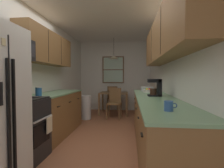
{
  "coord_description": "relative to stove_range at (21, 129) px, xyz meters",
  "views": [
    {
      "loc": [
        0.58,
        -2.73,
        1.22
      ],
      "look_at": [
        0.14,
        1.4,
        1.06
      ],
      "focal_mm": 27.14,
      "sensor_mm": 36.0,
      "label": 1
    }
  ],
  "objects": [
    {
      "name": "counter_right",
      "position": [
        1.99,
        0.57,
        -0.02
      ],
      "size": [
        0.64,
        3.31,
        0.9
      ],
      "color": "brown",
      "rests_on": "ground"
    },
    {
      "name": "counter_left",
      "position": [
        -0.01,
        1.19,
        -0.02
      ],
      "size": [
        0.64,
        1.76,
        0.9
      ],
      "color": "brown",
      "rests_on": "ground"
    },
    {
      "name": "fruit_bowl",
      "position": [
        1.95,
        1.44,
        0.47
      ],
      "size": [
        0.2,
        0.2,
        0.09
      ],
      "color": "silver",
      "rests_on": "counter_right"
    },
    {
      "name": "dish_towel",
      "position": [
        0.35,
        0.16,
        0.03
      ],
      "size": [
        0.02,
        0.16,
        0.24
      ],
      "primitive_type": "cube",
      "color": "beige"
    },
    {
      "name": "upper_cabinets_right",
      "position": [
        2.13,
        0.52,
        1.37
      ],
      "size": [
        0.33,
        2.99,
        0.68
      ],
      "color": "brown"
    },
    {
      "name": "dining_chair_near",
      "position": [
        1.11,
        2.75,
        0.03
      ],
      "size": [
        0.43,
        0.43,
        0.9
      ],
      "color": "brown",
      "rests_on": "ground"
    },
    {
      "name": "dish_rack",
      "position": [
        1.98,
        1.81,
        0.48
      ],
      "size": [
        0.28,
        0.34,
        0.1
      ],
      "primitive_type": "cube",
      "color": "silver",
      "rests_on": "counter_right"
    },
    {
      "name": "upper_cabinets_left",
      "position": [
        -0.15,
        1.14,
        1.35
      ],
      "size": [
        0.33,
        1.84,
        0.66
      ],
      "color": "brown"
    },
    {
      "name": "trash_bin",
      "position": [
        0.29,
        2.55,
        -0.12
      ],
      "size": [
        0.28,
        0.28,
        0.69
      ],
      "primitive_type": "cylinder",
      "color": "silver",
      "rests_on": "ground"
    },
    {
      "name": "dining_chair_far",
      "position": [
        0.95,
        3.95,
        0.03
      ],
      "size": [
        0.44,
        0.44,
        0.9
      ],
      "color": "brown",
      "rests_on": "ground"
    },
    {
      "name": "dining_table",
      "position": [
        1.03,
        3.35,
        0.14
      ],
      "size": [
        0.93,
        0.78,
        0.72
      ],
      "color": "brown",
      "rests_on": "ground"
    },
    {
      "name": "stove_range",
      "position": [
        0.0,
        0.0,
        0.0
      ],
      "size": [
        0.66,
        0.62,
        1.1
      ],
      "color": "black",
      "rests_on": "ground"
    },
    {
      "name": "ceiling_slab",
      "position": [
        0.99,
        1.45,
        2.12
      ],
      "size": [
        4.4,
        9.0,
        0.08
      ],
      "primitive_type": "cube",
      "color": "white"
    },
    {
      "name": "wall_right",
      "position": [
        2.34,
        1.45,
        0.8
      ],
      "size": [
        0.1,
        9.0,
        2.55
      ],
      "primitive_type": "cube",
      "color": "white",
      "rests_on": "ground"
    },
    {
      "name": "coffee_maker",
      "position": [
        2.02,
        0.68,
        0.58
      ],
      "size": [
        0.22,
        0.18,
        0.29
      ],
      "color": "black",
      "rests_on": "counter_right"
    },
    {
      "name": "microwave_over_range",
      "position": [
        -0.11,
        0.0,
        1.16
      ],
      "size": [
        0.39,
        0.58,
        0.32
      ],
      "color": "black"
    },
    {
      "name": "back_window",
      "position": [
        0.94,
        4.03,
        1.04
      ],
      "size": [
        0.8,
        0.05,
        0.99
      ],
      "color": "brown"
    },
    {
      "name": "pendant_light",
      "position": [
        1.03,
        3.35,
        1.43
      ],
      "size": [
        0.32,
        0.32,
        0.7
      ],
      "color": "black"
    },
    {
      "name": "ground_plane",
      "position": [
        0.99,
        1.45,
        -0.47
      ],
      "size": [
        12.0,
        12.0,
        0.0
      ],
      "primitive_type": "plane",
      "color": "#995B3D"
    },
    {
      "name": "mug_by_coffeemaker",
      "position": [
        1.94,
        -0.64,
        0.48
      ],
      "size": [
        0.12,
        0.08,
        0.1
      ],
      "color": "#335999",
      "rests_on": "counter_right"
    },
    {
      "name": "storage_canister",
      "position": [
        -0.01,
        0.5,
        0.51
      ],
      "size": [
        0.11,
        0.11,
        0.16
      ],
      "color": "#265999",
      "rests_on": "counter_left"
    },
    {
      "name": "wall_back",
      "position": [
        0.99,
        4.1,
        0.8
      ],
      "size": [
        4.4,
        0.1,
        2.55
      ],
      "primitive_type": "cube",
      "color": "white",
      "rests_on": "ground"
    },
    {
      "name": "wall_left",
      "position": [
        -0.36,
        1.45,
        0.8
      ],
      "size": [
        0.1,
        9.0,
        2.55
      ],
      "primitive_type": "cube",
      "color": "white",
      "rests_on": "ground"
    }
  ]
}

